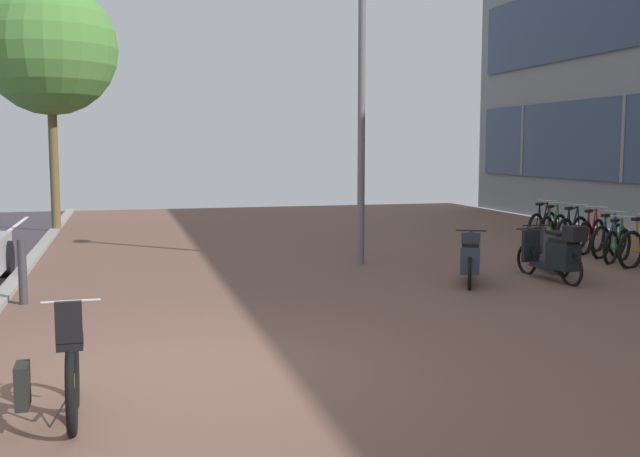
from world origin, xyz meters
TOP-DOWN VIEW (x-y plane):
  - ground at (1.43, 0.00)m, footprint 21.00×40.00m
  - bicycle_foreground at (-1.13, -1.13)m, footprint 0.64×1.35m
  - bicycle_rack_04 at (8.60, 5.02)m, footprint 1.12×0.73m
  - bicycle_rack_05 at (8.87, 5.64)m, footprint 1.25×0.63m
  - bicycle_rack_06 at (8.88, 6.26)m, footprint 1.21×0.82m
  - bicycle_rack_07 at (8.84, 6.88)m, footprint 1.25×0.70m
  - bicycle_rack_08 at (8.74, 7.50)m, footprint 1.22×0.80m
  - bicycle_rack_09 at (8.86, 8.12)m, footprint 1.24×0.81m
  - scooter_near at (4.79, 3.62)m, footprint 0.92×1.61m
  - scooter_mid at (6.27, 3.46)m, footprint 0.52×1.77m
  - scooter_far at (6.73, 4.32)m, footprint 0.55×1.71m
  - lamp_post at (3.73, 6.12)m, footprint 0.20×0.52m
  - street_tree at (-2.36, 13.46)m, footprint 3.45×3.45m
  - bollard_far at (-2.05, 3.81)m, footprint 0.12×0.12m

SIDE VIEW (x-z plane):
  - ground at x=1.43m, z-range -0.09..0.04m
  - bicycle_rack_04 at x=8.60m, z-range -0.14..0.79m
  - bicycle_rack_05 at x=8.87m, z-range -0.14..0.82m
  - bicycle_rack_06 at x=8.88m, z-range -0.15..0.85m
  - bicycle_rack_08 at x=8.74m, z-range -0.15..0.86m
  - bicycle_rack_07 at x=8.84m, z-range -0.15..0.86m
  - bicycle_rack_09 at x=8.86m, z-range -0.15..0.86m
  - bicycle_foreground at x=-1.13m, z-range -0.15..0.93m
  - scooter_near at x=4.79m, z-range -0.02..0.81m
  - scooter_far at x=6.73m, z-range 0.00..0.80m
  - scooter_mid at x=6.27m, z-range -0.05..0.95m
  - bollard_far at x=-2.05m, z-range 0.00..0.92m
  - lamp_post at x=3.73m, z-range 0.32..5.70m
  - street_tree at x=-2.36m, z-range 1.51..7.99m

